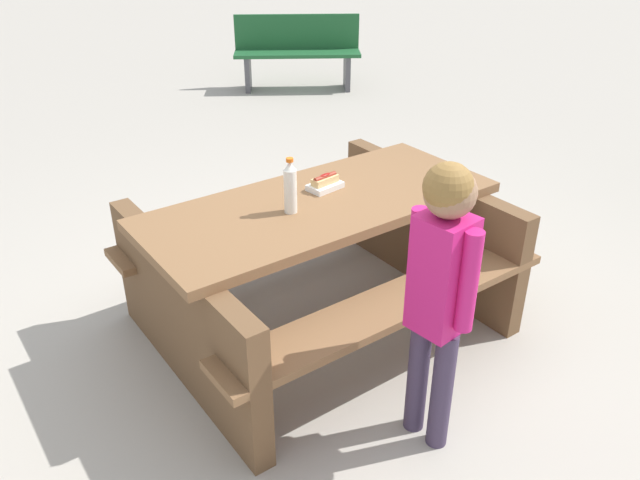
{
  "coord_description": "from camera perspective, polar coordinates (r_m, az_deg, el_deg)",
  "views": [
    {
      "loc": [
        -2.16,
        -1.86,
        2.08
      ],
      "look_at": [
        0.0,
        0.0,
        0.52
      ],
      "focal_mm": 35.38,
      "sensor_mm": 36.0,
      "label": 1
    }
  ],
  "objects": [
    {
      "name": "child_in_coat",
      "position": [
        2.43,
        10.88,
        -3.19
      ],
      "size": [
        0.21,
        0.31,
        1.28
      ],
      "color": "#3F334C",
      "rests_on": "ground"
    },
    {
      "name": "hotdog_tray",
      "position": [
        3.25,
        0.45,
        5.15
      ],
      "size": [
        0.19,
        0.13,
        0.08
      ],
      "color": "white",
      "rests_on": "picnic_table"
    },
    {
      "name": "ground_plane",
      "position": [
        3.52,
        0.0,
        -7.52
      ],
      "size": [
        30.0,
        30.0,
        0.0
      ],
      "primitive_type": "plane",
      "color": "#ADA599",
      "rests_on": "ground"
    },
    {
      "name": "picnic_table",
      "position": [
        3.28,
        0.0,
        -1.23
      ],
      "size": [
        2.08,
        1.78,
        0.75
      ],
      "color": "brown",
      "rests_on": "ground"
    },
    {
      "name": "park_bench_mid",
      "position": [
        7.93,
        -2.07,
        16.75
      ],
      "size": [
        1.32,
        1.37,
        0.85
      ],
      "color": "#1E592D",
      "rests_on": "ground"
    },
    {
      "name": "soda_bottle",
      "position": [
        2.97,
        -2.7,
        4.78
      ],
      "size": [
        0.06,
        0.06,
        0.27
      ],
      "color": "silver",
      "rests_on": "picnic_table"
    }
  ]
}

